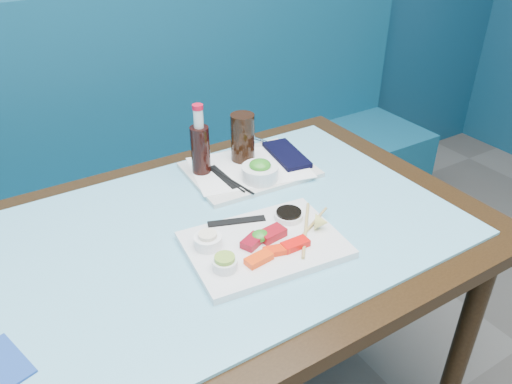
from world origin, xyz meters
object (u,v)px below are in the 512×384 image
booth_bench (121,204)px  dining_table (213,260)px  seaweed_bowl (260,173)px  sashimi_plate (264,245)px  cola_glass (243,138)px  serving_tray (249,170)px  cola_bottle_body (201,152)px

booth_bench → dining_table: (0.00, -0.84, 0.29)m
booth_bench → seaweed_bowl: bearing=-72.0°
booth_bench → sashimi_plate: 1.04m
dining_table → cola_glass: (0.25, 0.27, 0.18)m
booth_bench → serving_tray: size_ratio=8.33×
cola_bottle_body → dining_table: bearing=-111.9°
serving_tray → sashimi_plate: bearing=-113.0°
sashimi_plate → cola_bottle_body: cola_bottle_body is taller
sashimi_plate → cola_bottle_body: (0.03, 0.39, 0.07)m
seaweed_bowl → cola_glass: size_ratio=0.71×
cola_glass → cola_bottle_body: cola_glass is taller
dining_table → seaweed_bowl: size_ratio=13.19×
sashimi_plate → seaweed_bowl: (0.15, 0.26, 0.03)m
serving_tray → seaweed_bowl: seaweed_bowl is taller
seaweed_bowl → cola_bottle_body: cola_bottle_body is taller
seaweed_bowl → sashimi_plate: bearing=-120.3°
dining_table → sashimi_plate: 0.18m
sashimi_plate → cola_glass: (0.17, 0.39, 0.08)m
dining_table → cola_glass: size_ratio=9.42×
dining_table → seaweed_bowl: seaweed_bowl is taller
seaweed_bowl → cola_bottle_body: bearing=133.7°
booth_bench → cola_bottle_body: size_ratio=19.15×
cola_glass → sashimi_plate: bearing=-113.8°
seaweed_bowl → cola_bottle_body: 0.18m
seaweed_bowl → dining_table: bearing=-149.2°
cola_bottle_body → sashimi_plate: bearing=-94.4°
dining_table → seaweed_bowl: bearing=30.8°
sashimi_plate → cola_glass: 0.43m
booth_bench → cola_bottle_body: (0.11, -0.58, 0.46)m
seaweed_bowl → serving_tray: bearing=82.4°
booth_bench → dining_table: size_ratio=2.14×
serving_tray → cola_glass: size_ratio=2.42×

